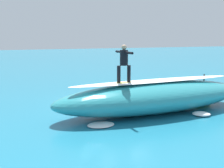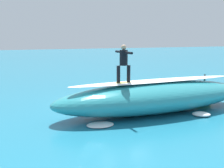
{
  "view_description": "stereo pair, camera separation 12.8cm",
  "coord_description": "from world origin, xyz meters",
  "px_view_note": "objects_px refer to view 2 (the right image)",
  "views": [
    {
      "loc": [
        5.97,
        13.61,
        3.36
      ],
      "look_at": [
        0.81,
        0.87,
        1.13
      ],
      "focal_mm": 48.32,
      "sensor_mm": 36.0,
      "label": 1
    },
    {
      "loc": [
        5.85,
        13.65,
        3.36
      ],
      "look_at": [
        0.81,
        0.87,
        1.13
      ],
      "focal_mm": 48.32,
      "sensor_mm": 36.0,
      "label": 2
    }
  ],
  "objects_px": {
    "surfer_paddling": "(101,98)",
    "surfer_riding": "(124,61)",
    "surfboard_paddling": "(103,101)",
    "surfboard_riding": "(123,83)",
    "buoy_marker": "(204,92)"
  },
  "relations": [
    {
      "from": "surfer_riding",
      "to": "surfboard_paddling",
      "type": "bearing_deg",
      "value": -95.11
    },
    {
      "from": "surfboard_paddling",
      "to": "buoy_marker",
      "type": "bearing_deg",
      "value": -33.28
    },
    {
      "from": "buoy_marker",
      "to": "surfboard_riding",
      "type": "bearing_deg",
      "value": 14.6
    },
    {
      "from": "surfboard_riding",
      "to": "buoy_marker",
      "type": "distance_m",
      "value": 5.47
    },
    {
      "from": "surfer_riding",
      "to": "surfer_paddling",
      "type": "xyz_separation_m",
      "value": [
        -0.02,
        -2.94,
        -2.12
      ]
    },
    {
      "from": "surfer_riding",
      "to": "surfboard_riding",
      "type": "bearing_deg",
      "value": 0.0
    },
    {
      "from": "surfboard_riding",
      "to": "buoy_marker",
      "type": "relative_size",
      "value": 1.35
    },
    {
      "from": "surfboard_paddling",
      "to": "surfer_paddling",
      "type": "distance_m",
      "value": 0.22
    },
    {
      "from": "surfboard_riding",
      "to": "buoy_marker",
      "type": "xyz_separation_m",
      "value": [
        -5.21,
        -1.36,
        -0.99
      ]
    },
    {
      "from": "surfer_riding",
      "to": "surfboard_paddling",
      "type": "xyz_separation_m",
      "value": [
        -0.15,
        -2.97,
        -2.3
      ]
    },
    {
      "from": "surfboard_riding",
      "to": "buoy_marker",
      "type": "bearing_deg",
      "value": -167.7
    },
    {
      "from": "surfer_riding",
      "to": "surfer_paddling",
      "type": "relative_size",
      "value": 0.91
    },
    {
      "from": "surfer_paddling",
      "to": "surfer_riding",
      "type": "bearing_deg",
      "value": -105.96
    },
    {
      "from": "surfboard_riding",
      "to": "surfer_paddling",
      "type": "relative_size",
      "value": 1.08
    },
    {
      "from": "surfboard_riding",
      "to": "surfboard_paddling",
      "type": "height_order",
      "value": "surfboard_riding"
    }
  ]
}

